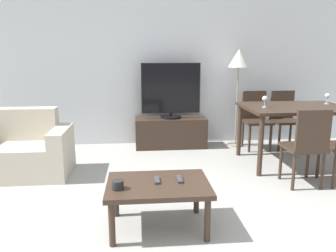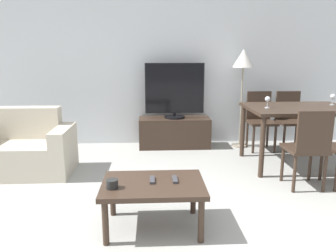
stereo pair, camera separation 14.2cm
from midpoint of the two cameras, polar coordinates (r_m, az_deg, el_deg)
The scene contains 15 objects.
wall_back at distance 5.25m, azimuth -5.46°, elevation 11.49°, with size 7.86×0.06×2.70m.
armchair at distance 4.33m, azimuth -24.77°, elevation -4.11°, with size 1.10×0.70×0.78m.
tv_stand at distance 5.13m, azimuth -0.32°, elevation -1.10°, with size 1.09×0.43×0.46m.
tv at distance 5.02m, azimuth -0.32°, elevation 6.14°, with size 0.90×0.31×0.84m.
coffee_table at distance 2.74m, azimuth -3.24°, elevation -10.86°, with size 0.84×0.59×0.40m.
dining_table at distance 4.53m, azimuth 20.36°, elevation 2.15°, with size 1.30×0.94×0.77m.
dining_chair_near at distance 3.79m, azimuth 22.02°, elevation -2.89°, with size 0.40×0.40×0.87m.
dining_chair_far at distance 5.35m, azimuth 18.87°, elevation 1.62°, with size 0.40×0.40×0.87m.
dining_chair_far_left at distance 5.18m, azimuth 14.26°, elevation 1.57°, with size 0.40×0.40×0.87m.
floor_lamp at distance 5.15m, azimuth 11.42°, elevation 10.63°, with size 0.32×0.32×1.51m.
remote_primary at distance 2.76m, azimuth 0.54°, elevation -9.27°, with size 0.04×0.15×0.02m.
remote_secondary at distance 2.75m, azimuth -3.43°, elevation -9.40°, with size 0.04×0.15×0.02m.
cup_white_near at distance 2.63m, azimuth -10.32°, elevation -10.04°, with size 0.09×0.09×0.07m.
wine_glass_left at distance 4.28m, azimuth 15.60°, elevation 4.49°, with size 0.07×0.07×0.15m.
wine_glass_center at distance 4.86m, azimuth 25.25°, elevation 4.67°, with size 0.07×0.07×0.15m.
Camera 1 is at (-0.06, -1.84, 1.43)m, focal length 35.00 mm.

